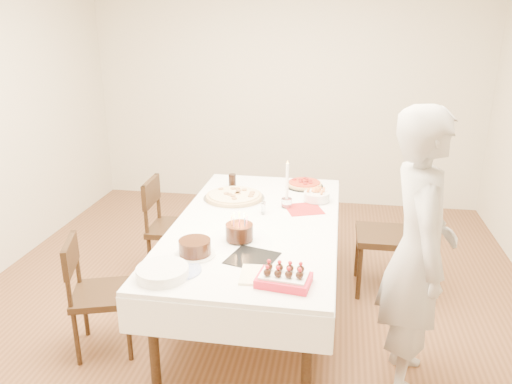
% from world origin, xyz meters
% --- Properties ---
extents(floor, '(5.00, 5.00, 0.00)m').
position_xyz_m(floor, '(0.00, 0.00, 0.00)').
color(floor, '#55321D').
rests_on(floor, ground).
extents(wall_back, '(4.50, 0.04, 2.70)m').
position_xyz_m(wall_back, '(0.00, 2.50, 1.35)').
color(wall_back, beige).
rests_on(wall_back, floor).
extents(dining_table, '(1.36, 2.25, 0.75)m').
position_xyz_m(dining_table, '(0.07, -0.04, 0.38)').
color(dining_table, white).
rests_on(dining_table, floor).
extents(chair_right_savory, '(0.49, 0.49, 0.95)m').
position_xyz_m(chair_right_savory, '(1.03, 0.49, 0.48)').
color(chair_right_savory, '#321F10').
rests_on(chair_right_savory, floor).
extents(chair_left_savory, '(0.46, 0.46, 0.87)m').
position_xyz_m(chair_left_savory, '(-0.71, 0.45, 0.44)').
color(chair_left_savory, '#321F10').
rests_on(chair_left_savory, floor).
extents(chair_left_dessert, '(0.52, 0.52, 0.81)m').
position_xyz_m(chair_left_dessert, '(-0.85, -0.61, 0.41)').
color(chair_left_dessert, '#321F10').
rests_on(chair_left_dessert, floor).
extents(person, '(0.43, 0.64, 1.71)m').
position_xyz_m(person, '(1.10, -0.59, 0.85)').
color(person, '#AAA5A0').
rests_on(person, floor).
extents(pizza_white, '(0.63, 0.63, 0.04)m').
position_xyz_m(pizza_white, '(-0.18, 0.40, 0.77)').
color(pizza_white, beige).
rests_on(pizza_white, dining_table).
extents(pizza_pepperoni, '(0.39, 0.39, 0.04)m').
position_xyz_m(pizza_pepperoni, '(0.35, 0.80, 0.77)').
color(pizza_pepperoni, red).
rests_on(pizza_pepperoni, dining_table).
extents(red_placemat, '(0.33, 0.33, 0.01)m').
position_xyz_m(red_placemat, '(0.39, 0.27, 0.75)').
color(red_placemat, '#B21E1E').
rests_on(red_placemat, dining_table).
extents(pasta_bowl, '(0.24, 0.24, 0.07)m').
position_xyz_m(pasta_bowl, '(0.47, 0.46, 0.79)').
color(pasta_bowl, white).
rests_on(pasta_bowl, dining_table).
extents(taper_candle, '(0.08, 0.08, 0.37)m').
position_xyz_m(taper_candle, '(0.25, 0.29, 0.94)').
color(taper_candle, white).
rests_on(taper_candle, dining_table).
extents(shaker_pair, '(0.09, 0.09, 0.08)m').
position_xyz_m(shaker_pair, '(0.10, 0.12, 0.79)').
color(shaker_pair, white).
rests_on(shaker_pair, dining_table).
extents(cola_glass, '(0.07, 0.07, 0.12)m').
position_xyz_m(cola_glass, '(-0.25, 0.68, 0.81)').
color(cola_glass, black).
rests_on(cola_glass, dining_table).
extents(layer_cake, '(0.30, 0.30, 0.10)m').
position_xyz_m(layer_cake, '(-0.21, -0.62, 0.80)').
color(layer_cake, black).
rests_on(layer_cake, dining_table).
extents(cake_board, '(0.34, 0.34, 0.01)m').
position_xyz_m(cake_board, '(0.14, -0.60, 0.75)').
color(cake_board, black).
rests_on(cake_board, dining_table).
extents(birthday_cake, '(0.23, 0.23, 0.17)m').
position_xyz_m(birthday_cake, '(0.02, -0.36, 0.85)').
color(birthday_cake, black).
rests_on(birthday_cake, dining_table).
extents(strawberry_box, '(0.31, 0.23, 0.07)m').
position_xyz_m(strawberry_box, '(0.37, -0.88, 0.79)').
color(strawberry_box, red).
rests_on(strawberry_box, dining_table).
extents(box_lid, '(0.35, 0.25, 0.03)m').
position_xyz_m(box_lid, '(0.28, -0.81, 0.75)').
color(box_lid, beige).
rests_on(box_lid, dining_table).
extents(plate_stack, '(0.34, 0.34, 0.06)m').
position_xyz_m(plate_stack, '(-0.31, -0.91, 0.78)').
color(plate_stack, white).
rests_on(plate_stack, dining_table).
extents(china_plate, '(0.32, 0.32, 0.01)m').
position_xyz_m(china_plate, '(-0.24, -0.83, 0.75)').
color(china_plate, white).
rests_on(china_plate, dining_table).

